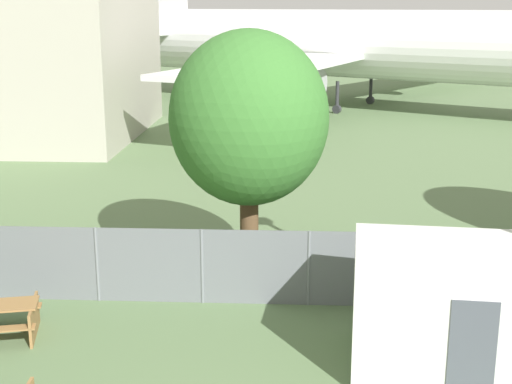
{
  "coord_description": "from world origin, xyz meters",
  "views": [
    {
      "loc": [
        -0.42,
        -6.26,
        6.98
      ],
      "look_at": [
        -1.41,
        12.66,
        2.0
      ],
      "focal_mm": 50.0,
      "sensor_mm": 36.0,
      "label": 1
    }
  ],
  "objects": [
    {
      "name": "perimeter_fence",
      "position": [
        -0.0,
        9.66,
        0.93
      ],
      "size": [
        56.07,
        0.07,
        1.86
      ],
      "color": "slate",
      "rests_on": "ground"
    },
    {
      "name": "tree_far_right",
      "position": [
        -1.5,
        11.01,
        4.27
      ],
      "size": [
        3.93,
        3.93,
        6.46
      ],
      "color": "brown",
      "rests_on": "ground"
    },
    {
      "name": "airplane",
      "position": [
        5.12,
        42.73,
        4.34
      ],
      "size": [
        45.35,
        37.37,
        13.52
      ],
      "rotation": [
        0.0,
        0.0,
        -0.52
      ],
      "color": "white",
      "rests_on": "ground"
    },
    {
      "name": "portable_cabin",
      "position": [
        2.47,
        6.85,
        1.25
      ],
      "size": [
        3.5,
        2.83,
        2.51
      ],
      "rotation": [
        0.0,
        0.0,
        -0.09
      ],
      "color": "silver",
      "rests_on": "ground"
    }
  ]
}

